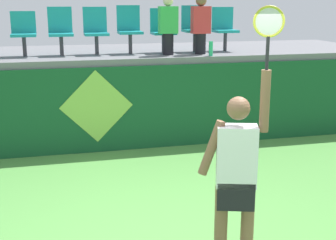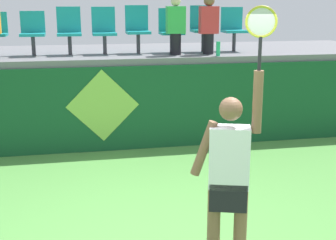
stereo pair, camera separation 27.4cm
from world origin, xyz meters
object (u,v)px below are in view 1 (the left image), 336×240
stadium_chair_3 (96,29)px  spectator_2 (201,24)px  stadium_chair_2 (61,29)px  stadium_chair_4 (129,27)px  tennis_player (237,175)px  stadium_chair_1 (24,31)px  water_bottle (211,49)px  stadium_chair_7 (224,27)px  stadium_chair_6 (194,26)px  spectator_0 (168,25)px  stadium_chair_5 (163,29)px

stadium_chair_3 → spectator_2: size_ratio=0.80×
stadium_chair_2 → stadium_chair_4: bearing=0.0°
tennis_player → stadium_chair_1: 5.56m
stadium_chair_3 → stadium_chair_4: bearing=0.0°
water_bottle → stadium_chair_7: 1.04m
stadium_chair_3 → spectator_2: (1.91, -0.45, 0.10)m
stadium_chair_1 → stadium_chair_6: stadium_chair_6 is taller
stadium_chair_6 → stadium_chair_2: bearing=179.9°
water_bottle → spectator_0: size_ratio=0.25×
stadium_chair_4 → spectator_2: (1.27, -0.45, 0.08)m
stadium_chair_7 → spectator_0: spectator_0 is taller
stadium_chair_4 → stadium_chair_7: (1.90, -0.00, -0.02)m
tennis_player → stadium_chair_2: bearing=106.2°
stadium_chair_4 → spectator_2: bearing=-19.4°
water_bottle → stadium_chair_3: size_ratio=0.30×
stadium_chair_6 → stadium_chair_7: stadium_chair_6 is taller
stadium_chair_7 → stadium_chair_6: bearing=179.9°
water_bottle → stadium_chair_5: stadium_chair_5 is taller
water_bottle → stadium_chair_7: size_ratio=0.31×
stadium_chair_1 → spectator_2: spectator_2 is taller
stadium_chair_4 → stadium_chair_6: size_ratio=1.01×
tennis_player → stadium_chair_2: size_ratio=2.95×
stadium_chair_6 → spectator_2: (0.00, -0.45, 0.07)m
stadium_chair_2 → spectator_2: bearing=-10.0°
stadium_chair_3 → spectator_0: spectator_0 is taller
stadium_chair_5 → stadium_chair_6: stadium_chair_6 is taller
stadium_chair_2 → water_bottle: bearing=-17.3°
stadium_chair_3 → stadium_chair_5: (1.28, -0.00, -0.01)m
water_bottle → stadium_chair_5: 1.13m
stadium_chair_3 → stadium_chair_7: (2.54, -0.00, 0.00)m
tennis_player → stadium_chair_1: size_ratio=3.23×
water_bottle → stadium_chair_2: stadium_chair_2 is taller
stadium_chair_5 → spectator_0: size_ratio=0.79×
stadium_chair_7 → stadium_chair_5: bearing=180.0°
tennis_player → stadium_chair_1: (-2.11, 5.03, 1.08)m
spectator_0 → stadium_chair_5: bearing=90.0°
stadium_chair_1 → spectator_0: bearing=-9.6°
stadium_chair_5 → stadium_chair_2: bearing=179.9°
water_bottle → spectator_2: size_ratio=0.24×
tennis_player → stadium_chair_1: bearing=112.8°
stadium_chair_5 → spectator_2: (0.63, -0.44, 0.11)m
stadium_chair_3 → stadium_chair_6: 1.91m
water_bottle → stadium_chair_3: stadium_chair_3 is taller
stadium_chair_2 → tennis_player: bearing=-73.8°
stadium_chair_3 → stadium_chair_5: 1.28m
stadium_chair_7 → spectator_2: size_ratio=0.79×
water_bottle → stadium_chair_3: bearing=157.7°
stadium_chair_7 → spectator_0: bearing=-160.7°
stadium_chair_3 → spectator_2: 1.96m
spectator_0 → stadium_chair_3: bearing=160.9°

